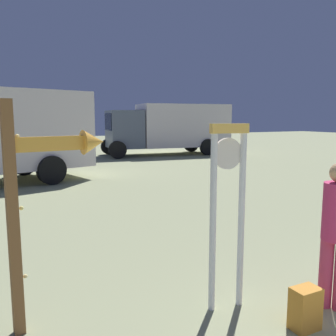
% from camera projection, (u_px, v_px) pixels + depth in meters
% --- Properties ---
extents(standing_clock, '(0.43, 0.14, 2.01)m').
position_uv_depth(standing_clock, '(228.00, 200.00, 3.81)').
color(standing_clock, silver).
rests_on(standing_clock, ground_plane).
extents(arrow_sign, '(0.98, 0.29, 2.24)m').
position_uv_depth(arrow_sign, '(46.00, 183.00, 3.46)').
color(arrow_sign, brown).
rests_on(arrow_sign, ground_plane).
extents(person_near_clock, '(0.31, 0.31, 1.61)m').
position_uv_depth(person_near_clock, '(336.00, 229.00, 3.83)').
color(person_near_clock, '#BF395D').
rests_on(person_near_clock, ground_plane).
extents(backpack, '(0.28, 0.23, 0.43)m').
position_uv_depth(backpack, '(305.00, 309.00, 3.53)').
color(backpack, orange).
rests_on(backpack, ground_plane).
extents(box_truck_far, '(7.20, 3.24, 2.80)m').
position_uv_depth(box_truck_far, '(170.00, 127.00, 20.16)').
color(box_truck_far, silver).
rests_on(box_truck_far, ground_plane).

